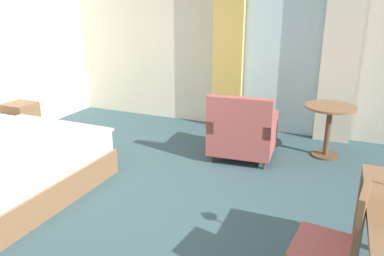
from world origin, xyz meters
name	(u,v)px	position (x,y,z in m)	size (l,w,h in m)	color
ground	(130,211)	(0.00, 0.00, -0.05)	(6.15, 6.47, 0.10)	#334C51
wall_back	(227,36)	(0.00, 2.98, 1.43)	(5.75, 0.12, 2.86)	beige
balcony_glass_door	(283,51)	(0.89, 2.90, 1.26)	(1.18, 0.02, 2.52)	silver
curtain_panel_left	(228,45)	(0.08, 2.80, 1.32)	(0.47, 0.10, 2.65)	tan
curtain_panel_right	(341,49)	(1.70, 2.80, 1.32)	(0.50, 0.10, 2.65)	beige
nightstand	(22,121)	(-2.52, 1.08, 0.27)	(0.41, 0.38, 0.55)	brown
desk_chair	(339,240)	(1.93, -0.56, 0.50)	(0.45, 0.48, 0.91)	#9E4C47
armchair_by_window	(243,133)	(0.67, 1.66, 0.34)	(0.85, 0.85, 0.87)	#9E4C47
round_cafe_table	(329,119)	(1.68, 2.14, 0.50)	(0.64, 0.64, 0.68)	brown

